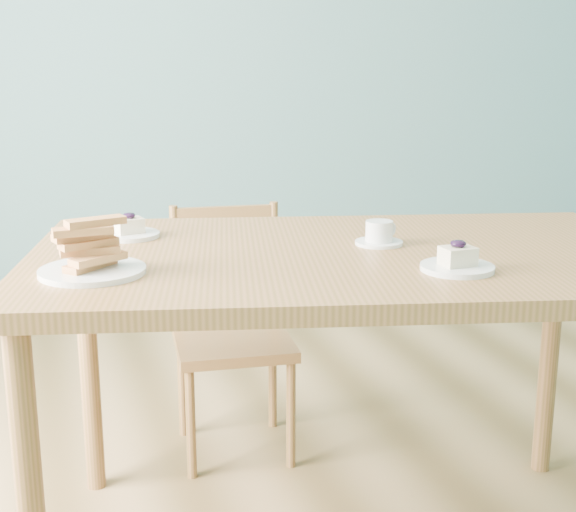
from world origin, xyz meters
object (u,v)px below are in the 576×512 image
Objects in this scene: dining_chair at (232,329)px; coffee_cup at (379,234)px; dining_table at (344,283)px; cheesecake_plate_far at (130,231)px; biscotti_plate at (91,255)px; cheesecake_plate_near at (457,263)px.

coffee_cup reaches higher than dining_chair.
cheesecake_plate_far is (-0.49, 0.32, 0.10)m from dining_table.
dining_table is 14.05× the size of coffee_cup.
cheesecake_plate_far is at bearing -130.25° from dining_chair.
dining_chair is at bearing 55.27° from biscotti_plate.
biscotti_plate reaches higher than cheesecake_plate_far.
coffee_cup is at bearing 101.95° from cheesecake_plate_near.
dining_table is at bearing -33.23° from cheesecake_plate_far.
cheesecake_plate_near is at bearing -93.37° from coffee_cup.
dining_chair is 0.96m from biscotti_plate.
cheesecake_plate_near is 1.36× the size of coffee_cup.
cheesecake_plate_near is at bearing -42.33° from dining_table.
dining_table is at bearing 2.74° from biscotti_plate.
dining_chair is 1.05m from cheesecake_plate_near.
cheesecake_plate_near is at bearing -40.90° from cheesecake_plate_far.
cheesecake_plate_near is 0.81m from biscotti_plate.
coffee_cup is 0.52× the size of biscotti_plate.
dining_chair is 0.66m from cheesecake_plate_far.
dining_chair is 6.71× the size of coffee_cup.
dining_table is 10.33× the size of cheesecake_plate_near.
cheesecake_plate_near reaches higher than dining_table.
dining_chair is 5.22× the size of cheesecake_plate_far.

